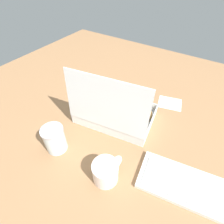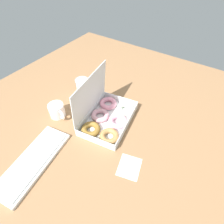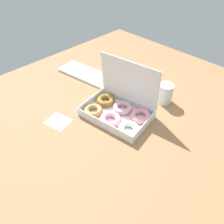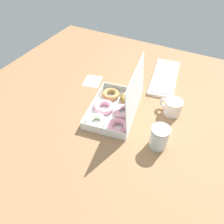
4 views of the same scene
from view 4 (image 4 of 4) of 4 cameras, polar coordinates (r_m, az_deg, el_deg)
ground_plane at (r=116.83cm, az=0.19°, el=-2.17°), size 180.00×180.00×2.00cm
donut_box at (r=117.40cm, az=1.01°, el=1.16°), size 38.79×29.04×28.76cm
keyboard at (r=147.42cm, az=13.58°, el=8.86°), size 42.28×21.17×2.20cm
coffee_mug at (r=120.92cm, az=15.48°, el=1.32°), size 9.21×12.72×8.46cm
glass_jar at (r=102.64cm, az=12.23°, el=-6.46°), size 8.75×8.75×11.59cm
paper_napkin at (r=142.11cm, az=-5.09°, el=8.06°), size 14.11×12.81×0.15cm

